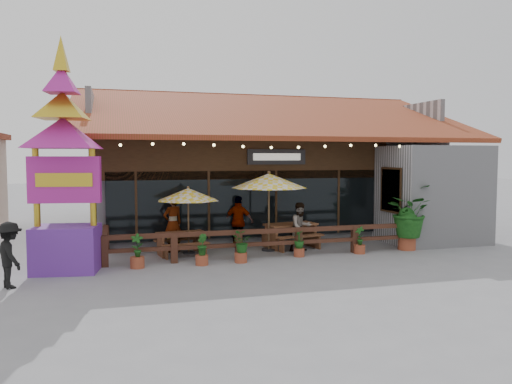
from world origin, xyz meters
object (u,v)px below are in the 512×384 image
object	(u,v)px
picnic_table_left	(181,240)
thai_sign_tower	(64,139)
umbrella_right	(269,181)
pedestrian	(10,255)
tropical_plant	(408,213)
umbrella_left	(188,195)
picnic_table_right	(291,231)

from	to	relation	value
picnic_table_left	thai_sign_tower	world-z (taller)	thai_sign_tower
umbrella_right	picnic_table_left	xyz separation A→B (m)	(-2.98, 0.06, -1.88)
picnic_table_left	pedestrian	distance (m)	5.46
umbrella_right	pedestrian	size ratio (longest dim) A/B	2.02
umbrella_right	tropical_plant	distance (m)	4.90
picnic_table_left	umbrella_right	bearing A→B (deg)	-1.19
umbrella_left	pedestrian	distance (m)	5.88
picnic_table_left	tropical_plant	xyz separation A→B (m)	(7.61, -1.21, 0.78)
umbrella_left	picnic_table_left	xyz separation A→B (m)	(-0.27, -0.18, -1.45)
umbrella_left	thai_sign_tower	xyz separation A→B (m)	(-3.65, -1.72, 1.72)
picnic_table_left	umbrella_left	bearing A→B (deg)	33.33
picnic_table_right	pedestrian	size ratio (longest dim) A/B	1.27
tropical_plant	pedestrian	bearing A→B (deg)	-171.61
picnic_table_left	pedestrian	size ratio (longest dim) A/B	1.06
umbrella_right	thai_sign_tower	xyz separation A→B (m)	(-6.36, -1.48, 1.30)
umbrella_left	tropical_plant	xyz separation A→B (m)	(7.35, -1.38, -0.67)
umbrella_right	tropical_plant	bearing A→B (deg)	-13.88
thai_sign_tower	picnic_table_right	bearing A→B (deg)	13.68
umbrella_left	picnic_table_left	distance (m)	1.49
umbrella_left	thai_sign_tower	world-z (taller)	thai_sign_tower
picnic_table_left	pedestrian	xyz separation A→B (m)	(-4.55, -3.00, 0.31)
picnic_table_left	picnic_table_right	distance (m)	3.88
tropical_plant	thai_sign_tower	bearing A→B (deg)	-178.27
picnic_table_right	tropical_plant	size ratio (longest dim) A/B	0.92
umbrella_left	tropical_plant	distance (m)	7.51
umbrella_left	picnic_table_right	bearing A→B (deg)	0.81
thai_sign_tower	tropical_plant	world-z (taller)	thai_sign_tower
pedestrian	umbrella_right	bearing A→B (deg)	-96.54
picnic_table_right	thai_sign_tower	distance (m)	8.09
picnic_table_right	pedestrian	xyz separation A→B (m)	(-8.42, -3.23, 0.23)
umbrella_left	picnic_table_right	size ratio (longest dim) A/B	1.27
picnic_table_right	umbrella_left	bearing A→B (deg)	-179.19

